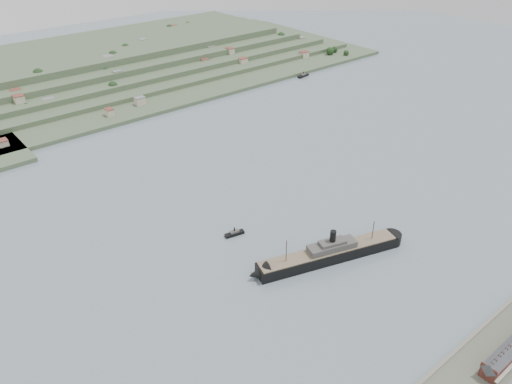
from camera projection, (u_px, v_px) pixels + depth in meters
ground at (300, 210)px, 374.42m from camera, size 1400.00×1400.00×0.00m
far_peninsula at (105, 66)px, 643.00m from camera, size 760.00×309.00×30.00m
steamship at (325, 255)px, 320.93m from camera, size 107.72×43.79×26.55m
tugboat at (235, 233)px, 346.64m from camera, size 14.46×6.46×6.30m
ferry_east at (303, 75)px, 642.38m from camera, size 18.62×7.92×6.76m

